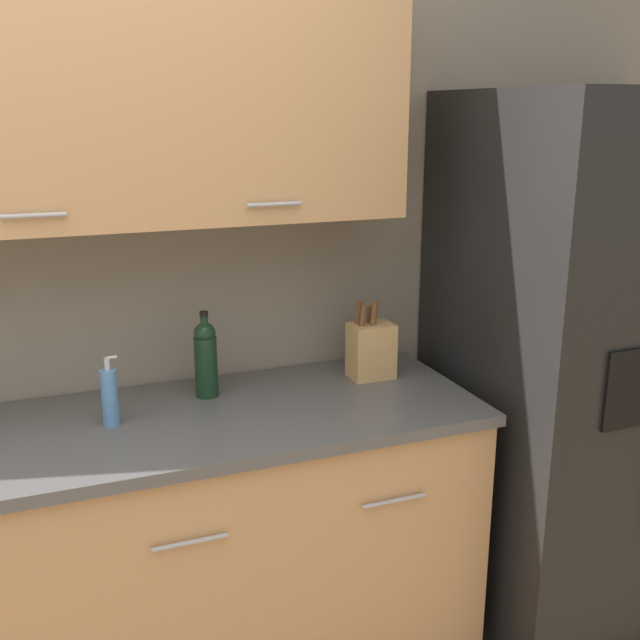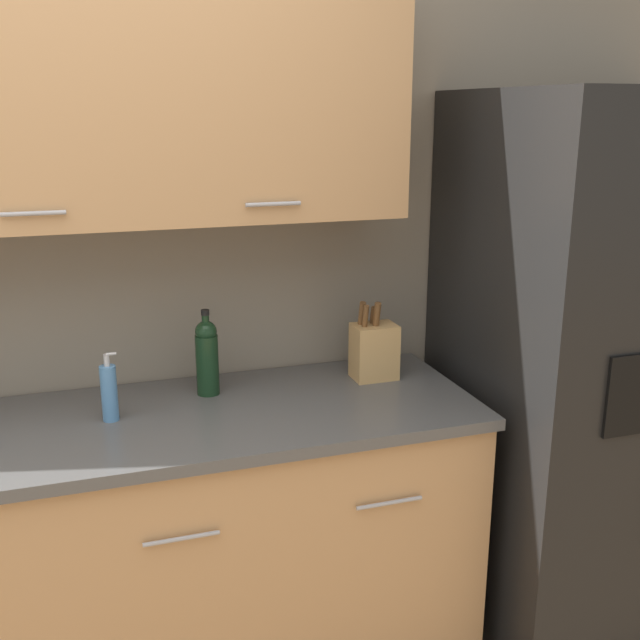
# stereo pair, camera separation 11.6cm
# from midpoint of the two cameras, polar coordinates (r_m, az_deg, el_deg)

# --- Properties ---
(counter_unit) EXTENTS (2.47, 0.64, 0.92)m
(counter_unit) POSITION_cam_midpoint_polar(r_m,az_deg,el_deg) (2.44, -17.12, -17.72)
(counter_unit) COLOR black
(counter_unit) RESTS_ON ground_plane
(refrigerator) EXTENTS (0.88, 0.82, 1.85)m
(refrigerator) POSITION_cam_midpoint_polar(r_m,az_deg,el_deg) (2.73, 21.32, -3.77)
(refrigerator) COLOR black
(refrigerator) RESTS_ON ground_plane
(knife_block) EXTENTS (0.14, 0.11, 0.27)m
(knife_block) POSITION_cam_midpoint_polar(r_m,az_deg,el_deg) (2.49, 5.47, -2.31)
(knife_block) COLOR tan
(knife_block) RESTS_ON counter_unit
(wine_bottle) EXTENTS (0.07, 0.07, 0.27)m
(wine_bottle) POSITION_cam_midpoint_polar(r_m,az_deg,el_deg) (2.35, -7.21, -2.72)
(wine_bottle) COLOR black
(wine_bottle) RESTS_ON counter_unit
(soap_dispenser) EXTENTS (0.05, 0.05, 0.20)m
(soap_dispenser) POSITION_cam_midpoint_polar(r_m,az_deg,el_deg) (2.21, -14.33, -5.37)
(soap_dispenser) COLOR #4C7FB2
(soap_dispenser) RESTS_ON counter_unit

